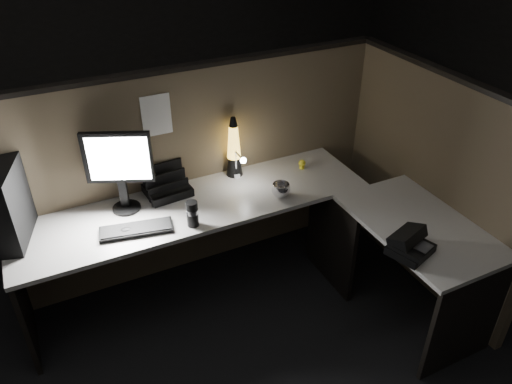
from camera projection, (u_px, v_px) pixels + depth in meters
name	position (u px, v px, depth m)	size (l,w,h in m)	color
floor	(257.00, 339.00, 3.20)	(6.00, 6.00, 0.00)	black
room_shell	(258.00, 103.00, 2.32)	(6.00, 6.00, 6.00)	silver
partition_back	(199.00, 173.00, 3.49)	(2.66, 0.06, 1.50)	brown
partition_right	(428.00, 185.00, 3.36)	(0.06, 1.66, 1.50)	brown
desk	(265.00, 238.00, 3.14)	(2.60, 1.60, 0.73)	#A9A6A0
pc_tower	(4.00, 204.00, 2.80)	(0.20, 0.44, 0.46)	black
monitor	(119.00, 164.00, 2.99)	(0.39, 0.20, 0.53)	black
keyboard	(136.00, 230.00, 2.96)	(0.43, 0.14, 0.02)	black
mouse	(126.00, 231.00, 2.93)	(0.08, 0.06, 0.03)	black
clip_lamp	(240.00, 165.00, 3.37)	(0.04, 0.17, 0.22)	white
organizer	(167.00, 186.00, 3.29)	(0.30, 0.27, 0.21)	black
lava_lamp	(234.00, 152.00, 3.42)	(0.12, 0.12, 0.43)	black
travel_mug	(192.00, 214.00, 2.97)	(0.07, 0.07, 0.17)	black
steel_mug	(281.00, 190.00, 3.25)	(0.12, 0.12, 0.10)	silver
figurine	(302.00, 163.00, 3.56)	(0.05, 0.05, 0.05)	yellow
pinned_paper	(156.00, 115.00, 3.10)	(0.19, 0.00, 0.27)	white
desk_phone	(409.00, 244.00, 2.77)	(0.28, 0.28, 0.14)	black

